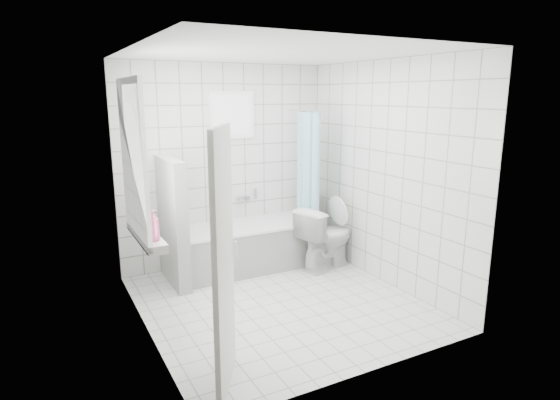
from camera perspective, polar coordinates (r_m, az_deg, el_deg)
ground at (r=5.21m, az=-0.12°, el=-12.34°), size 3.00×3.00×0.00m
ceiling at (r=4.73m, az=-0.13°, el=17.50°), size 3.00×3.00×0.00m
wall_back at (r=6.15m, az=-6.68°, el=4.17°), size 2.80×0.02×2.60m
wall_front at (r=3.58m, az=11.17°, el=-2.18°), size 2.80×0.02×2.60m
wall_left at (r=4.34m, az=-16.69°, el=0.15°), size 0.02×3.00×2.60m
wall_right at (r=5.59m, az=12.70°, el=3.08°), size 0.02×3.00×2.60m
window_left at (r=4.59m, az=-17.13°, el=4.58°), size 0.01×0.90×1.40m
window_back at (r=6.08m, az=-5.79°, el=10.25°), size 0.50×0.01×0.50m
window_sill at (r=4.75m, az=-16.02°, el=-4.23°), size 0.18×1.02×0.08m
door at (r=3.47m, az=-6.87°, el=-7.72°), size 0.43×0.72×2.00m
bathtub at (r=6.09m, az=-4.11°, el=-5.64°), size 1.78×0.77×0.58m
partition_wall at (r=5.61m, az=-12.95°, el=-2.64°), size 0.15×0.85×1.50m
tiled_ledge at (r=6.78m, az=3.27°, el=-3.84°), size 0.40×0.24×0.55m
toilet at (r=6.08m, az=5.63°, el=-4.55°), size 0.89×0.65×0.82m
curtain_rod at (r=6.15m, az=2.97°, el=10.79°), size 0.02×0.80×0.02m
shower_curtain at (r=6.13m, az=3.50°, el=2.31°), size 0.14×0.48×1.78m
tub_faucet at (r=6.28m, az=-4.59°, el=0.21°), size 0.18×0.06×0.06m
sill_bottles at (r=4.65m, az=-15.85°, el=-2.41°), size 0.16×0.73×0.29m
ledge_bottles at (r=6.67m, az=3.55°, el=-0.70°), size 0.20×0.18×0.24m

